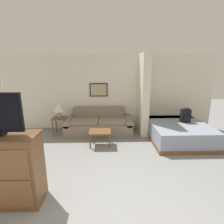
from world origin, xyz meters
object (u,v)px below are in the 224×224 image
at_px(couch, 99,125).
at_px(bed, 178,131).
at_px(backpack, 186,115).
at_px(table_lamp, 59,108).
at_px(coffee_table, 100,133).
at_px(tv_dresser, 2,170).

height_order(couch, bed, couch).
relative_size(bed, backpack, 4.34).
xyz_separation_m(bed, backpack, (0.25, 0.12, 0.49)).
height_order(couch, table_lamp, table_lamp).
bearing_deg(bed, table_lamp, 171.81).
bearing_deg(backpack, couch, 169.85).
bearing_deg(bed, coffee_table, -172.10).
bearing_deg(coffee_table, table_lamp, 147.30).
bearing_deg(backpack, table_lamp, 174.00).
xyz_separation_m(couch, backpack, (2.68, -0.48, 0.45)).
bearing_deg(table_lamp, bed, -8.19).
bearing_deg(backpack, bed, -154.71).
height_order(couch, coffee_table, couch).
distance_m(coffee_table, bed, 2.38).
bearing_deg(tv_dresser, table_lamp, 87.71).
height_order(coffee_table, table_lamp, table_lamp).
bearing_deg(tv_dresser, couch, 65.64).
distance_m(couch, table_lamp, 1.40).
relative_size(table_lamp, bed, 0.24).
xyz_separation_m(coffee_table, backpack, (2.61, 0.44, 0.39)).
bearing_deg(coffee_table, tv_dresser, -124.34).
bearing_deg(couch, bed, -13.78).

